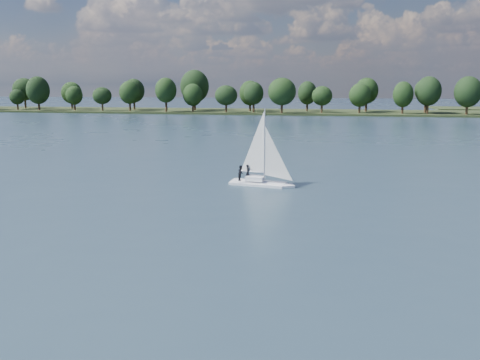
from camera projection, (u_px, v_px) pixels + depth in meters
name	position (u px, v px, depth m)	size (l,w,h in m)	color
ground	(300.00, 142.00, 109.36)	(700.00, 700.00, 0.00)	#233342
far_shore	(323.00, 113.00, 217.52)	(660.00, 40.00, 1.50)	black
sailboat	(258.00, 163.00, 61.81)	(7.36, 3.36, 9.35)	white
treeline	(301.00, 93.00, 214.54)	(563.05, 73.75, 18.69)	black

